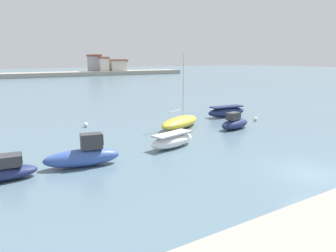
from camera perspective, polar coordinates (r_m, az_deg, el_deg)
The scene contains 10 objects.
ground_plane at distance 19.86m, azimuth 24.22°, elevation -7.83°, with size 400.00×400.00×0.00m, color slate.
moored_boat_0 at distance 19.24m, azimuth -27.52°, elevation -7.23°, with size 3.67×1.76×1.35m.
moored_boat_1 at distance 19.80m, azimuth -14.99°, elevation -5.17°, with size 4.65×2.10×1.98m.
moored_boat_2 at distance 23.12m, azimuth 0.81°, elevation -2.62°, with size 4.25×2.24×1.08m.
moored_boat_3 at distance 29.56m, azimuth 2.16°, elevation 0.71°, with size 5.81×4.07×6.93m.
moored_boat_4 at distance 29.76m, azimuth 11.92°, elevation 0.55°, with size 3.80×2.03×1.57m.
moored_boat_5 at distance 35.77m, azimuth 10.48°, elevation 2.57°, with size 4.91×1.80×1.19m.
mooring_buoy_0 at distance 34.12m, azimuth 15.48°, elevation 1.24°, with size 0.42×0.42×0.42m, color white.
mooring_buoy_1 at distance 30.98m, azimuth -14.62°, elevation 0.22°, with size 0.43×0.43×0.43m, color white.
distant_shoreline at distance 116.69m, azimuth -24.52°, elevation 8.85°, with size 119.12×10.04×8.04m.
Camera 1 is at (-15.86, -10.08, 6.43)m, focal length 33.82 mm.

